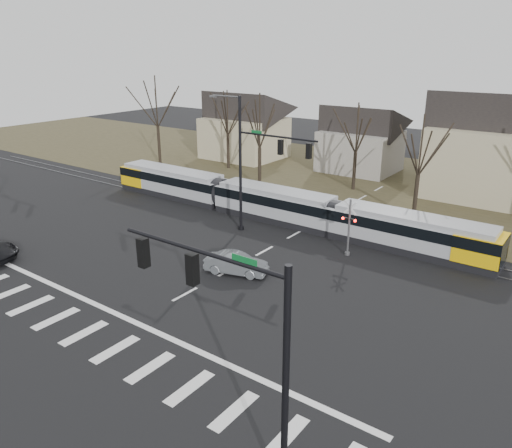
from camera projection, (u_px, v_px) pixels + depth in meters
The scene contains 15 objects.
ground at pixel (160, 308), 27.33m from camera, with size 140.00×140.00×0.00m, color black.
grass_verge at pixel (386, 184), 51.69m from camera, with size 140.00×28.00×0.01m, color #38331E.
crosswalk at pixel (99, 341), 24.29m from camera, with size 27.00×2.60×0.01m.
stop_line at pixel (134, 322), 25.96m from camera, with size 28.00×0.35×0.01m, color silver.
lane_dashes at pixel (308, 227), 39.51m from camera, with size 0.18×30.00×0.01m.
rail_pair at pixel (307, 228), 39.35m from camera, with size 90.00×1.52×0.06m.
tram at pixel (274, 203), 40.83m from camera, with size 35.01×2.60×2.65m.
sedan at pixel (236, 264), 31.32m from camera, with size 4.22×2.54×1.31m, color #5B5F64.
signal_pole_near_right at pixel (235, 334), 15.42m from camera, with size 6.72×0.44×8.00m.
signal_pole_far at pixel (258, 160), 36.26m from camera, with size 9.28×0.44×10.20m.
rail_crossing_signal at pixel (349, 229), 33.67m from camera, with size 1.08×0.36×4.00m.
tree_row at pixel (386, 148), 44.33m from camera, with size 59.20×7.20×10.00m.
house_a at pixel (244, 122), 62.79m from camera, with size 9.72×8.64×8.60m.
house_b at pixel (361, 136), 56.17m from camera, with size 8.64×7.56×7.65m.
house_c at pixel (489, 142), 45.70m from camera, with size 10.80×8.64×10.10m.
Camera 1 is at (18.51, -16.43, 13.57)m, focal length 35.00 mm.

